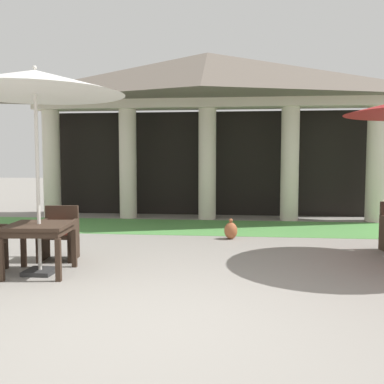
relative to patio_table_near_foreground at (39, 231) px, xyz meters
The scene contains 7 objects.
ground_plane 2.63m from the patio_table_near_foreground, 39.43° to the right, with size 60.00×60.00×0.00m, color gray.
background_pavilion 6.88m from the patio_table_near_foreground, 71.67° to the left, with size 9.98×3.11×4.45m.
lawn_strip 4.89m from the patio_table_near_foreground, 65.94° to the left, with size 11.78×2.33×0.01m, color #519347.
patio_table_near_foreground is the anchor object (origin of this frame).
patio_umbrella_near_foreground 2.08m from the patio_table_near_foreground, 56.31° to the right, with size 2.49×2.49×2.94m.
patio_chair_near_foreground_north 0.91m from the patio_table_near_foreground, 95.78° to the left, with size 0.61×0.55×0.87m.
terracotta_urn 4.02m from the patio_table_near_foreground, 48.01° to the left, with size 0.27×0.27×0.42m.
Camera 1 is at (0.85, -4.23, 1.66)m, focal length 40.64 mm.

